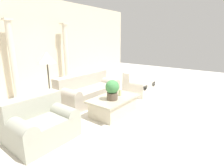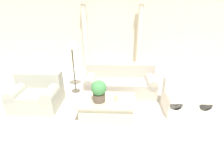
% 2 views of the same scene
% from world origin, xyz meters
% --- Properties ---
extents(ground_plane, '(16.00, 16.00, 0.00)m').
position_xyz_m(ground_plane, '(0.00, 0.00, 0.00)').
color(ground_plane, silver).
extents(wall_back, '(10.00, 0.06, 3.20)m').
position_xyz_m(wall_back, '(0.00, 2.77, 1.60)').
color(wall_back, beige).
rests_on(wall_back, ground_plane).
extents(sofa_long, '(1.93, 0.90, 0.79)m').
position_xyz_m(sofa_long, '(0.30, 0.65, 0.32)').
color(sofa_long, '#ADA393').
rests_on(sofa_long, ground_plane).
extents(loveseat, '(1.11, 0.90, 0.79)m').
position_xyz_m(loveseat, '(-1.74, -0.14, 0.33)').
color(loveseat, '#A3A494').
rests_on(loveseat, ground_plane).
extents(coffee_table, '(1.28, 0.77, 0.43)m').
position_xyz_m(coffee_table, '(-0.01, -0.54, 0.22)').
color(coffee_table, beige).
rests_on(coffee_table, ground_plane).
extents(potted_plant, '(0.33, 0.33, 0.48)m').
position_xyz_m(potted_plant, '(-0.15, -0.62, 0.68)').
color(potted_plant, brown).
rests_on(potted_plant, coffee_table).
extents(pillar_candle, '(0.08, 0.08, 0.16)m').
position_xyz_m(pillar_candle, '(0.21, -0.58, 0.50)').
color(pillar_candle, beige).
rests_on(pillar_candle, coffee_table).
extents(floor_lamp, '(0.40, 0.40, 1.53)m').
position_xyz_m(floor_lamp, '(-0.99, 0.64, 1.32)').
color(floor_lamp, '#4C473D').
rests_on(floor_lamp, ground_plane).
extents(column_left, '(0.24, 0.24, 2.38)m').
position_xyz_m(column_left, '(-0.97, 2.43, 1.22)').
color(column_left, beige).
rests_on(column_left, ground_plane).
extents(column_right, '(0.24, 0.24, 2.38)m').
position_xyz_m(column_right, '(0.96, 2.43, 1.22)').
color(column_right, beige).
rests_on(column_right, ground_plane).
extents(armchair, '(0.89, 0.77, 0.76)m').
position_xyz_m(armchair, '(1.79, -0.23, 0.32)').
color(armchair, beige).
rests_on(armchair, ground_plane).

